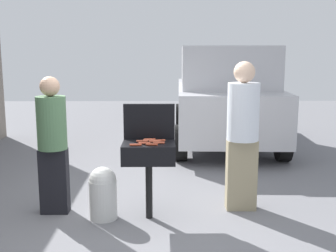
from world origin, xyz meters
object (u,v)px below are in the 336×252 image
Objects in this scene: hot_dog_8 at (155,141)px; person_right at (243,131)px; hot_dog_1 at (145,143)px; hot_dog_5 at (149,140)px; hot_dog_7 at (160,141)px; hot_dog_6 at (150,139)px; bbq_grill at (149,155)px; person_left at (52,140)px; hot_dog_3 at (152,145)px; propane_tank at (103,192)px; parked_minivan at (224,95)px; hot_dog_0 at (159,143)px; hot_dog_4 at (142,141)px; hot_dog_2 at (136,145)px.

hot_dog_8 is 1.08m from person_right.
hot_dog_1 is 0.14m from hot_dog_8.
hot_dog_7 is (0.13, -0.03, 0.00)m from hot_dog_5.
hot_dog_6 is at bearing 75.12° from hot_dog_1.
bbq_grill is 0.55× the size of person_left.
hot_dog_3 is 0.83m from propane_tank.
hot_dog_3 is 0.03× the size of parked_minivan.
propane_tank is at bearing -17.31° from person_left.
hot_dog_0 is 4.33m from parked_minivan.
propane_tank is 4.60m from parked_minivan.
hot_dog_8 reaches higher than propane_tank.
hot_dog_6 is at bearing 48.06° from hot_dog_4.
hot_dog_5 and hot_dog_6 have the same top height.
bbq_grill is at bearing 47.50° from hot_dog_2.
hot_dog_3 and hot_dog_5 have the same top height.
hot_dog_5 is (-0.04, 0.24, 0.00)m from hot_dog_3.
hot_dog_6 is at bearing -1.50° from person_left.
hot_dog_5 and hot_dog_7 have the same top height.
person_right reaches higher than hot_dog_7.
hot_dog_2 is (-0.25, -0.10, 0.00)m from hot_dog_0.
person_left is 0.91× the size of person_right.
person_left is (-1.25, 0.23, -0.02)m from hot_dog_0.
person_left reaches higher than hot_dog_7.
hot_dog_1 is 0.11m from hot_dog_4.
person_right reaches higher than hot_dog_3.
hot_dog_6 is 1.00× the size of hot_dog_7.
hot_dog_8 is (-0.06, -0.05, 0.00)m from hot_dog_7.
hot_dog_3 is 0.07× the size of person_right.
hot_dog_0 is 1.00× the size of hot_dog_4.
hot_dog_8 is at bearing -61.92° from hot_dog_6.
hot_dog_6 is 0.03× the size of parked_minivan.
hot_dog_1 is at bearing -173.20° from hot_dog_0.
hot_dog_2 is at bearing -18.96° from propane_tank.
person_right is at bearing 13.80° from bbq_grill.
hot_dog_4 is (0.06, 0.19, 0.00)m from hot_dog_2.
hot_dog_6 is at bearing 62.60° from hot_dog_2.
hot_dog_3 reaches higher than bbq_grill.
hot_dog_6 is (0.09, 0.10, 0.00)m from hot_dog_4.
hot_dog_8 is at bearing 22.10° from person_right.
parked_minivan is at bearing -86.13° from person_right.
hot_dog_0 is at bearing 22.26° from hot_dog_2.
hot_dog_2 is at bearing -139.47° from hot_dog_8.
bbq_grill is 6.87× the size of hot_dog_3.
parked_minivan reaches higher than hot_dog_8.
hot_dog_1 reaches higher than bbq_grill.
hot_dog_2 is 1.00× the size of hot_dog_5.
hot_dog_0 is at bearing 6.80° from hot_dog_1.
person_right is (2.25, 0.09, 0.09)m from person_left.
hot_dog_0 is at bearing -93.61° from hot_dog_7.
bbq_grill is 6.87× the size of hot_dog_8.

